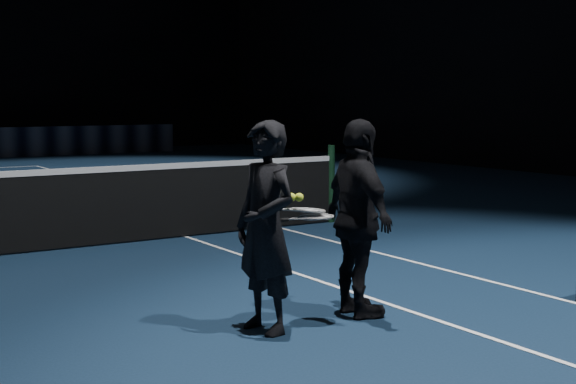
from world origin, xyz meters
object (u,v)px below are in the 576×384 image
Objects in this scene: racket_upper at (308,210)px; tennis_balls at (295,195)px; racket_lower at (317,217)px; player_a at (266,227)px; player_b at (359,219)px.

racket_upper is 0.20m from tennis_balls.
tennis_balls is (-0.19, 0.01, 0.18)m from racket_lower.
player_a is 2.35× the size of racket_upper.
racket_lower is (0.45, -0.02, 0.04)m from player_a.
racket_lower is 1.00× the size of racket_upper.
player_a is 0.85m from player_b.
racket_upper is (-0.45, 0.06, 0.10)m from player_b.
player_b is 13.32× the size of tennis_balls.
player_a is at bearing 96.59° from player_b.
tennis_balls is at bearing 96.11° from player_b.
racket_lower is 5.67× the size of tennis_balls.
player_a reaches higher than racket_lower.
player_b is 0.64m from tennis_balls.
tennis_balls is (-0.15, -0.03, 0.13)m from racket_upper.
player_b is at bearing 78.41° from player_a.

